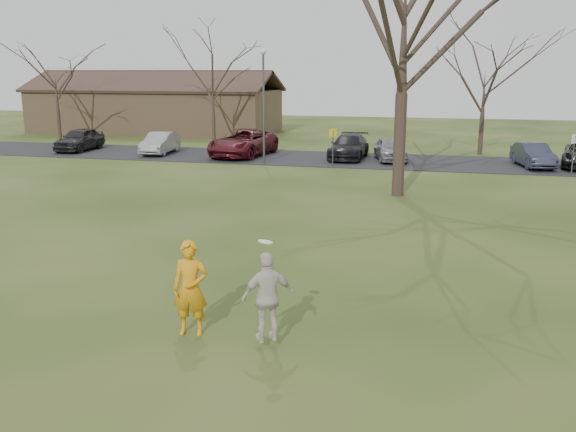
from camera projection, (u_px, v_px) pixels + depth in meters
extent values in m
plane|color=#1E380F|center=(240.00, 333.00, 12.45)|extent=(120.00, 120.00, 0.00)
cube|color=black|center=(376.00, 161.00, 36.06)|extent=(62.00, 6.50, 0.04)
imported|color=orange|center=(190.00, 288.00, 12.21)|extent=(0.76, 0.56, 1.91)
imported|color=black|center=(80.00, 139.00, 40.32)|extent=(1.94, 4.37, 1.46)
imported|color=#97959A|center=(160.00, 143.00, 38.79)|extent=(1.78, 4.13, 1.32)
imported|color=#4F121B|center=(243.00, 143.00, 37.76)|extent=(3.32, 6.05, 1.61)
imported|color=black|center=(349.00, 147.00, 36.66)|extent=(2.01, 4.80, 1.39)
imported|color=gray|center=(390.00, 149.00, 35.80)|extent=(2.45, 4.15, 1.33)
imported|color=#2B2E41|center=(533.00, 155.00, 33.43)|extent=(2.12, 4.09, 1.28)
imported|color=beige|center=(268.00, 297.00, 11.57)|extent=(1.08, 0.89, 1.73)
cylinder|color=white|center=(266.00, 242.00, 11.23)|extent=(0.28, 0.27, 0.10)
cube|color=#8C6D4C|center=(156.00, 111.00, 52.65)|extent=(20.00, 8.00, 3.50)
cube|color=#33231C|center=(143.00, 81.00, 50.14)|extent=(20.60, 4.40, 1.78)
cube|color=#33231C|center=(165.00, 80.00, 54.02)|extent=(20.60, 4.40, 1.78)
cube|color=#38281E|center=(154.00, 72.00, 51.92)|extent=(20.60, 0.45, 0.20)
cylinder|color=#47474C|center=(264.00, 110.00, 34.43)|extent=(0.12, 0.12, 6.00)
sphere|color=beige|center=(263.00, 52.00, 33.72)|extent=(0.34, 0.34, 0.34)
cylinder|color=#47474C|center=(333.00, 149.00, 33.47)|extent=(0.06, 0.06, 2.00)
cube|color=yellow|center=(333.00, 133.00, 33.28)|extent=(0.35, 0.35, 0.45)
cylinder|color=#47474C|center=(573.00, 156.00, 30.65)|extent=(0.06, 0.06, 2.00)
cube|color=silver|center=(575.00, 139.00, 30.45)|extent=(0.35, 0.35, 0.45)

